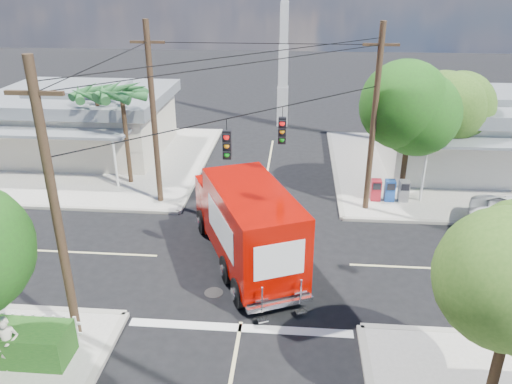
# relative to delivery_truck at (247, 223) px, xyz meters

# --- Properties ---
(ground) EXTENTS (120.00, 120.00, 0.00)m
(ground) POSITION_rel_delivery_truck_xyz_m (0.20, 0.13, -1.77)
(ground) COLOR black
(ground) RESTS_ON ground
(sidewalk_ne) EXTENTS (14.12, 14.12, 0.14)m
(sidewalk_ne) POSITION_rel_delivery_truck_xyz_m (11.08, 11.01, -1.70)
(sidewalk_ne) COLOR #A7A197
(sidewalk_ne) RESTS_ON ground
(sidewalk_nw) EXTENTS (14.12, 14.12, 0.14)m
(sidewalk_nw) POSITION_rel_delivery_truck_xyz_m (-10.68, 11.01, -1.70)
(sidewalk_nw) COLOR #A7A197
(sidewalk_nw) RESTS_ON ground
(road_markings) EXTENTS (32.00, 32.00, 0.01)m
(road_markings) POSITION_rel_delivery_truck_xyz_m (0.20, -1.34, -1.76)
(road_markings) COLOR beige
(road_markings) RESTS_ON ground
(building_ne) EXTENTS (11.80, 10.20, 4.50)m
(building_ne) POSITION_rel_delivery_truck_xyz_m (12.70, 12.09, 0.55)
(building_ne) COLOR silver
(building_ne) RESTS_ON sidewalk_ne
(building_nw) EXTENTS (10.80, 10.20, 4.30)m
(building_nw) POSITION_rel_delivery_truck_xyz_m (-11.80, 12.59, 0.45)
(building_nw) COLOR beige
(building_nw) RESTS_ON sidewalk_nw
(radio_tower) EXTENTS (0.80, 0.80, 17.00)m
(radio_tower) POSITION_rel_delivery_truck_xyz_m (0.70, 20.13, 3.87)
(radio_tower) COLOR silver
(radio_tower) RESTS_ON ground
(tree_ne_front) EXTENTS (4.21, 4.14, 6.66)m
(tree_ne_front) POSITION_rel_delivery_truck_xyz_m (7.41, 6.89, 3.00)
(tree_ne_front) COLOR #422D1C
(tree_ne_front) RESTS_ON sidewalk_ne
(tree_ne_back) EXTENTS (3.77, 3.66, 5.82)m
(tree_ne_back) POSITION_rel_delivery_truck_xyz_m (10.01, 9.09, 2.42)
(tree_ne_back) COLOR #422D1C
(tree_ne_back) RESTS_ON sidewalk_ne
(palm_nw_front) EXTENTS (3.01, 3.08, 5.59)m
(palm_nw_front) POSITION_rel_delivery_truck_xyz_m (-7.30, 7.63, 3.28)
(palm_nw_front) COLOR #422D1C
(palm_nw_front) RESTS_ON sidewalk_nw
(palm_nw_back) EXTENTS (3.01, 3.08, 5.19)m
(palm_nw_back) POSITION_rel_delivery_truck_xyz_m (-9.30, 9.13, 2.90)
(palm_nw_back) COLOR #422D1C
(palm_nw_back) RESTS_ON sidewalk_nw
(utility_poles) EXTENTS (12.00, 10.68, 9.00)m
(utility_poles) POSITION_rel_delivery_truck_xyz_m (-1.39, 1.73, 2.91)
(utility_poles) COLOR #473321
(utility_poles) RESTS_ON ground
(vending_boxes) EXTENTS (1.90, 0.50, 1.10)m
(vending_boxes) POSITION_rel_delivery_truck_xyz_m (6.70, 6.33, -1.08)
(vending_boxes) COLOR #B11A27
(vending_boxes) RESTS_ON sidewalk_ne
(delivery_truck) EXTENTS (5.32, 8.31, 3.48)m
(delivery_truck) POSITION_rel_delivery_truck_xyz_m (0.00, 0.00, 0.00)
(delivery_truck) COLOR black
(delivery_truck) RESTS_ON ground
(pedestrian) EXTENTS (0.77, 0.63, 1.80)m
(pedestrian) POSITION_rel_delivery_truck_xyz_m (-6.25, -6.72, -0.72)
(pedestrian) COLOR beige
(pedestrian) RESTS_ON sidewalk_sw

